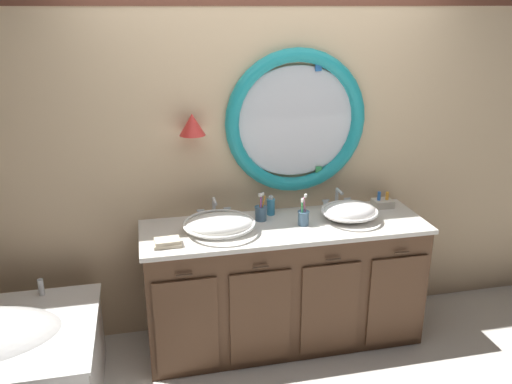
# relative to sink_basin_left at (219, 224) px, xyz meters

# --- Properties ---
(ground_plane) EXTENTS (14.00, 14.00, 0.00)m
(ground_plane) POSITION_rel_sink_basin_left_xyz_m (0.38, -0.23, -0.95)
(ground_plane) COLOR silver
(back_wall_assembly) EXTENTS (6.40, 0.26, 2.60)m
(back_wall_assembly) POSITION_rel_sink_basin_left_xyz_m (0.40, 0.36, 0.37)
(back_wall_assembly) COLOR #D6B78E
(back_wall_assembly) RESTS_ON ground_plane
(vanity_counter) EXTENTS (1.93, 0.63, 0.89)m
(vanity_counter) POSITION_rel_sink_basin_left_xyz_m (0.45, 0.03, -0.50)
(vanity_counter) COLOR brown
(vanity_counter) RESTS_ON ground_plane
(sink_basin_left) EXTENTS (0.47, 0.47, 0.12)m
(sink_basin_left) POSITION_rel_sink_basin_left_xyz_m (0.00, 0.00, 0.00)
(sink_basin_left) COLOR white
(sink_basin_left) RESTS_ON vanity_counter
(sink_basin_right) EXTENTS (0.39, 0.39, 0.14)m
(sink_basin_right) POSITION_rel_sink_basin_left_xyz_m (0.90, -0.00, 0.01)
(sink_basin_right) COLOR white
(sink_basin_right) RESTS_ON vanity_counter
(faucet_set_left) EXTENTS (0.24, 0.13, 0.15)m
(faucet_set_left) POSITION_rel_sink_basin_left_xyz_m (0.00, 0.24, 0.00)
(faucet_set_left) COLOR silver
(faucet_set_left) RESTS_ON vanity_counter
(faucet_set_right) EXTENTS (0.22, 0.12, 0.16)m
(faucet_set_right) POSITION_rel_sink_basin_left_xyz_m (0.90, 0.24, 0.00)
(faucet_set_right) COLOR silver
(faucet_set_right) RESTS_ON vanity_counter
(toothbrush_holder_left) EXTENTS (0.09, 0.09, 0.20)m
(toothbrush_holder_left) POSITION_rel_sink_basin_left_xyz_m (0.31, 0.14, -0.00)
(toothbrush_holder_left) COLOR slate
(toothbrush_holder_left) RESTS_ON vanity_counter
(toothbrush_holder_right) EXTENTS (0.08, 0.08, 0.22)m
(toothbrush_holder_right) POSITION_rel_sink_basin_left_xyz_m (0.57, -0.00, -0.00)
(toothbrush_holder_right) COLOR slate
(toothbrush_holder_right) RESTS_ON vanity_counter
(soap_dispenser) EXTENTS (0.06, 0.06, 0.15)m
(soap_dispenser) POSITION_rel_sink_basin_left_xyz_m (0.40, 0.22, 0.00)
(soap_dispenser) COLOR #388EBC
(soap_dispenser) RESTS_ON vanity_counter
(folded_hand_towel) EXTENTS (0.17, 0.11, 0.04)m
(folded_hand_towel) POSITION_rel_sink_basin_left_xyz_m (-0.34, -0.13, -0.04)
(folded_hand_towel) COLOR beige
(folded_hand_towel) RESTS_ON vanity_counter
(toiletry_basket) EXTENTS (0.14, 0.11, 0.12)m
(toiletry_basket) POSITION_rel_sink_basin_left_xyz_m (1.23, 0.19, -0.03)
(toiletry_basket) COLOR beige
(toiletry_basket) RESTS_ON vanity_counter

